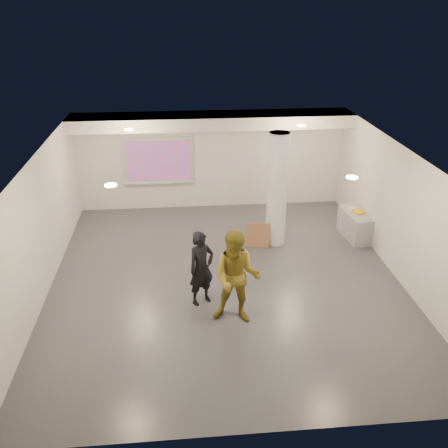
{
  "coord_description": "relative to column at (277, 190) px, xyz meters",
  "views": [
    {
      "loc": [
        -0.98,
        -9.96,
        6.06
      ],
      "look_at": [
        0.0,
        0.4,
        1.25
      ],
      "focal_mm": 40.0,
      "sensor_mm": 36.0,
      "label": 1
    }
  ],
  "objects": [
    {
      "name": "downlight_se",
      "position": [
        0.7,
        -3.3,
        1.48
      ],
      "size": [
        0.22,
        0.22,
        0.02
      ],
      "primitive_type": "cylinder",
      "color": "#FFDB95",
      "rests_on": "ceiling"
    },
    {
      "name": "downlight_ne",
      "position": [
        0.7,
        0.7,
        1.48
      ],
      "size": [
        0.22,
        0.22,
        0.02
      ],
      "primitive_type": "cylinder",
      "color": "#FFDB95",
      "rests_on": "ceiling"
    },
    {
      "name": "wall_back",
      "position": [
        -1.5,
        2.7,
        0.0
      ],
      "size": [
        8.0,
        0.01,
        3.0
      ],
      "primitive_type": "cube",
      "color": "silver",
      "rests_on": "floor"
    },
    {
      "name": "soffit_band",
      "position": [
        -1.5,
        2.15,
        1.32
      ],
      "size": [
        8.0,
        1.1,
        0.36
      ],
      "primitive_type": "cube",
      "color": "silver",
      "rests_on": "ceiling"
    },
    {
      "name": "downlight_nw",
      "position": [
        -3.7,
        0.7,
        1.48
      ],
      "size": [
        0.22,
        0.22,
        0.02
      ],
      "primitive_type": "cylinder",
      "color": "#FFDB95",
      "rests_on": "ceiling"
    },
    {
      "name": "cardboard_front",
      "position": [
        -0.29,
        -0.13,
        -1.26
      ],
      "size": [
        0.45,
        0.21,
        0.48
      ],
      "primitive_type": "cube",
      "rotation": [
        -0.3,
        0.0,
        0.04
      ],
      "color": "brown",
      "rests_on": "floor"
    },
    {
      "name": "projection_screen",
      "position": [
        -3.1,
        2.65,
        0.03
      ],
      "size": [
        2.1,
        0.13,
        1.42
      ],
      "color": "silver",
      "rests_on": "wall_back"
    },
    {
      "name": "woman",
      "position": [
        -2.09,
        -2.65,
        -0.67
      ],
      "size": [
        0.72,
        0.65,
        1.66
      ],
      "primitive_type": "imported",
      "rotation": [
        0.0,
        0.0,
        0.54
      ],
      "color": "black",
      "rests_on": "floor"
    },
    {
      "name": "floor",
      "position": [
        -1.5,
        -1.8,
        -1.5
      ],
      "size": [
        8.0,
        9.0,
        0.01
      ],
      "primitive_type": "cube",
      "color": "#383A40",
      "rests_on": "ground"
    },
    {
      "name": "wall_front",
      "position": [
        -1.5,
        -6.3,
        0.0
      ],
      "size": [
        8.0,
        0.01,
        3.0
      ],
      "primitive_type": "cube",
      "color": "silver",
      "rests_on": "floor"
    },
    {
      "name": "ceiling",
      "position": [
        -1.5,
        -1.8,
        1.5
      ],
      "size": [
        8.0,
        9.0,
        0.01
      ],
      "primitive_type": "cube",
      "color": "white",
      "rests_on": "floor"
    },
    {
      "name": "column",
      "position": [
        0.0,
        0.0,
        0.0
      ],
      "size": [
        0.52,
        0.52,
        3.0
      ],
      "primitive_type": "cylinder",
      "color": "silver",
      "rests_on": "floor"
    },
    {
      "name": "credenza",
      "position": [
        2.22,
        0.11,
        -1.14
      ],
      "size": [
        0.63,
        1.29,
        0.73
      ],
      "primitive_type": "cube",
      "rotation": [
        0.0,
        0.0,
        0.09
      ],
      "color": "gray",
      "rests_on": "floor"
    },
    {
      "name": "postit_pad",
      "position": [
        2.27,
        0.12,
        -0.76
      ],
      "size": [
        0.33,
        0.38,
        0.03
      ],
      "primitive_type": "cube",
      "rotation": [
        0.0,
        0.0,
        0.31
      ],
      "color": "orange",
      "rests_on": "credenza"
    },
    {
      "name": "man",
      "position": [
        -1.43,
        -3.37,
        -0.5
      ],
      "size": [
        1.12,
        0.97,
        2.0
      ],
      "primitive_type": "imported",
      "rotation": [
        0.0,
        0.0,
        -0.24
      ],
      "color": "olive",
      "rests_on": "floor"
    },
    {
      "name": "downlight_sw",
      "position": [
        -3.7,
        -3.3,
        1.48
      ],
      "size": [
        0.22,
        0.22,
        0.02
      ],
      "primitive_type": "cylinder",
      "color": "#FFDB95",
      "rests_on": "ceiling"
    },
    {
      "name": "papers_stack",
      "position": [
        2.22,
        0.36,
        -0.76
      ],
      "size": [
        0.28,
        0.35,
        0.02
      ],
      "primitive_type": "cube",
      "rotation": [
        0.0,
        0.0,
        -0.04
      ],
      "color": "silver",
      "rests_on": "credenza"
    },
    {
      "name": "wall_right",
      "position": [
        2.5,
        -1.8,
        0.0
      ],
      "size": [
        0.01,
        9.0,
        3.0
      ],
      "primitive_type": "cube",
      "color": "silver",
      "rests_on": "floor"
    },
    {
      "name": "wall_left",
      "position": [
        -5.5,
        -1.8,
        0.0
      ],
      "size": [
        0.01,
        9.0,
        3.0
      ],
      "primitive_type": "cube",
      "color": "silver",
      "rests_on": "floor"
    },
    {
      "name": "cardboard_back",
      "position": [
        -0.51,
        -0.21,
        -1.17
      ],
      "size": [
        0.62,
        0.25,
        0.67
      ],
      "primitive_type": "cube",
      "rotation": [
        -0.1,
        0.0,
        -0.22
      ],
      "color": "brown",
      "rests_on": "floor"
    }
  ]
}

